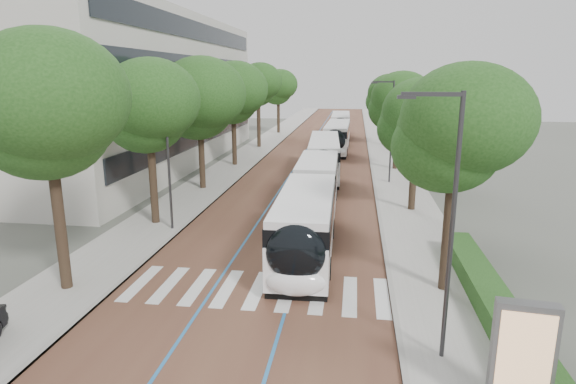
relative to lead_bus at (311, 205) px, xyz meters
name	(u,v)px	position (x,y,z in m)	size (l,w,h in m)	color
ground	(247,301)	(-1.71, -8.58, -1.63)	(160.00, 160.00, 0.00)	#51544C
road	(321,149)	(-1.71, 31.42, -1.62)	(11.00, 140.00, 0.02)	#553226
sidewalk_left	(259,147)	(-9.21, 31.42, -1.57)	(4.00, 140.00, 0.12)	#999691
sidewalk_right	(385,150)	(5.79, 31.42, -1.57)	(4.00, 140.00, 0.12)	#999691
kerb_left	(275,147)	(-7.31, 31.42, -1.57)	(0.20, 140.00, 0.14)	gray
kerb_right	(369,149)	(3.89, 31.42, -1.57)	(0.20, 140.00, 0.14)	gray
zebra_crossing	(257,290)	(-1.51, -7.58, -1.60)	(10.55, 3.60, 0.01)	silver
lane_line_left	(308,148)	(-3.31, 31.42, -1.60)	(0.12, 126.00, 0.01)	#2167A8
lane_line_right	(335,149)	(-0.11, 31.42, -1.60)	(0.12, 126.00, 0.01)	#2167A8
office_building	(112,91)	(-21.18, 19.42, 5.37)	(18.11, 40.00, 14.00)	#B1ADA4
hedge	(494,304)	(7.39, -8.58, -1.11)	(1.20, 14.00, 0.80)	#1A3C15
streetlight_near	(447,208)	(4.91, -11.58, 3.19)	(1.82, 0.20, 8.00)	#313134
streetlight_far	(390,124)	(4.91, 13.42, 3.19)	(1.82, 0.20, 8.00)	#313134
lamp_post_left	(168,158)	(-7.81, -0.58, 2.49)	(0.14, 0.14, 8.00)	#313134
trees_left	(218,97)	(-9.21, 14.34, 5.14)	(6.41, 60.52, 9.65)	black
trees_right	(402,108)	(5.99, 15.48, 4.31)	(5.54, 47.15, 8.43)	black
lead_bus	(311,205)	(0.00, 0.00, 0.00)	(2.90, 18.44, 3.20)	black
bus_queued_0	(324,157)	(-0.33, 15.66, 0.00)	(3.19, 12.52, 3.20)	white
bus_queued_1	(337,138)	(0.25, 29.45, 0.00)	(2.68, 12.43, 3.20)	white
bus_queued_2	(341,125)	(0.17, 43.55, 0.00)	(2.77, 12.45, 3.20)	white
ad_panel	(522,357)	(6.52, -13.99, 0.10)	(1.51, 0.65, 3.07)	#59595B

